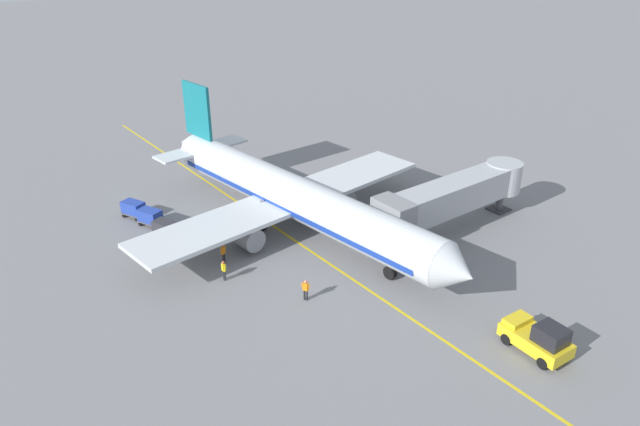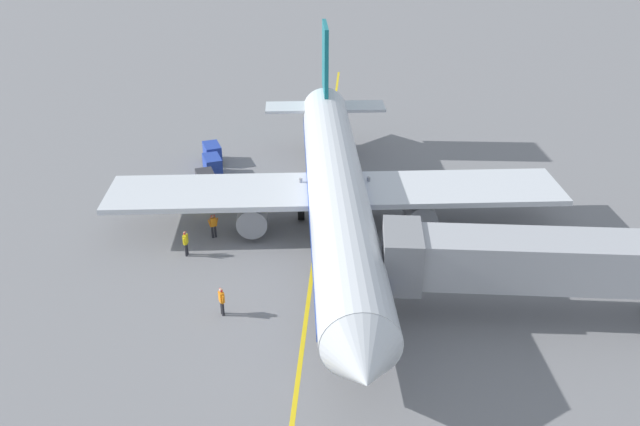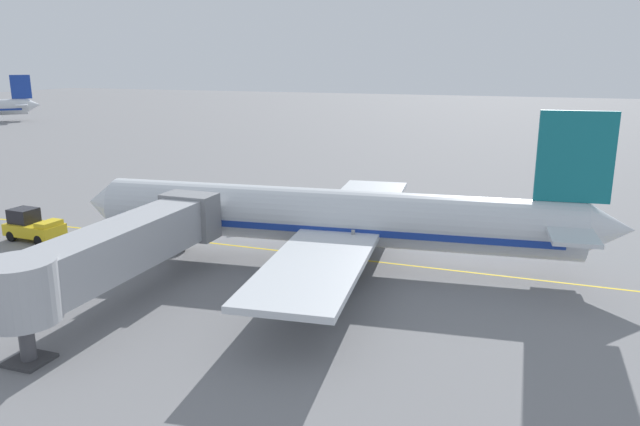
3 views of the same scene
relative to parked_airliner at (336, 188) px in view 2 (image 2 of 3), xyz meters
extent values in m
plane|color=slate|center=(1.22, 0.73, -3.19)|extent=(400.00, 400.00, 0.00)
cube|color=gold|center=(1.22, 0.73, -3.18)|extent=(0.24, 80.00, 0.01)
cylinder|color=silver|center=(-0.03, 0.27, 0.10)|extent=(7.01, 32.21, 3.70)
cube|color=#193899|center=(-0.03, 0.27, -0.36)|extent=(6.78, 29.67, 0.44)
cone|color=silver|center=(-1.82, 17.38, 0.10)|extent=(3.86, 2.76, 3.63)
cone|color=silver|center=(1.78, -17.03, 0.40)|extent=(3.42, 3.11, 3.14)
cube|color=black|center=(-1.63, 15.59, 0.75)|extent=(2.87, 1.38, 0.60)
cube|color=silver|center=(0.08, -0.72, -0.55)|extent=(30.38, 8.30, 0.36)
cylinder|color=gray|center=(-5.48, -0.50, -1.80)|extent=(2.32, 3.39, 2.00)
cylinder|color=gray|center=(5.46, 0.65, -1.80)|extent=(2.32, 3.39, 2.00)
cube|color=#14707A|center=(1.53, -14.65, 4.70)|extent=(0.78, 4.41, 5.50)
cube|color=silver|center=(1.51, -14.45, 0.65)|extent=(10.22, 3.63, 0.24)
cylinder|color=black|center=(-1.20, 11.41, -2.64)|extent=(0.56, 1.14, 1.10)
cylinder|color=gray|center=(-1.20, 11.41, -1.09)|extent=(0.24, 0.24, 2.00)
cylinder|color=black|center=(-2.11, -1.96, -2.64)|extent=(0.56, 1.14, 1.10)
cylinder|color=gray|center=(-2.11, -1.96, -1.09)|extent=(0.24, 0.24, 2.00)
cylinder|color=black|center=(2.47, -1.48, -2.64)|extent=(0.56, 1.14, 1.10)
cylinder|color=gray|center=(2.47, -1.48, -1.09)|extent=(0.24, 0.24, 2.00)
cube|color=#A8AAAF|center=(-10.51, 8.81, 0.30)|extent=(15.04, 2.80, 2.60)
cube|color=gray|center=(-3.78, 8.81, 0.30)|extent=(2.00, 3.50, 2.99)
cube|color=gold|center=(8.50, -3.79, -2.56)|extent=(1.87, 2.74, 0.70)
cube|color=gold|center=(8.30, -3.13, -1.99)|extent=(1.28, 1.30, 0.44)
cube|color=black|center=(8.69, -4.45, -1.89)|extent=(0.85, 0.40, 0.64)
cylinder|color=black|center=(8.46, -3.67, -1.91)|extent=(0.15, 0.28, 0.54)
cylinder|color=black|center=(7.73, -3.10, -2.91)|extent=(0.35, 0.59, 0.56)
cylinder|color=black|center=(8.76, -2.79, -2.91)|extent=(0.35, 0.59, 0.56)
cylinder|color=black|center=(8.23, -4.78, -2.91)|extent=(0.35, 0.59, 0.56)
cylinder|color=black|center=(9.26, -4.47, -2.91)|extent=(0.35, 0.59, 0.56)
cube|color=#4C4C51|center=(9.94, -5.39, -2.77)|extent=(2.05, 2.53, 0.12)
cube|color=#2D2D33|center=(9.94, -5.39, -2.16)|extent=(1.94, 2.40, 1.10)
cylinder|color=#4C4C51|center=(9.38, -4.05, -2.78)|extent=(0.33, 0.67, 0.07)
cylinder|color=black|center=(9.11, -4.84, -3.01)|extent=(0.25, 0.38, 0.36)
cylinder|color=black|center=(10.13, -4.41, -3.01)|extent=(0.25, 0.38, 0.36)
cylinder|color=black|center=(9.74, -6.36, -3.01)|extent=(0.25, 0.38, 0.36)
cylinder|color=black|center=(10.76, -5.94, -3.01)|extent=(0.25, 0.38, 0.36)
cube|color=#4C4C51|center=(10.08, -8.44, -2.77)|extent=(2.05, 2.53, 0.12)
cube|color=#233D9E|center=(10.08, -8.44, -2.16)|extent=(1.94, 2.40, 1.10)
cylinder|color=#4C4C51|center=(9.52, -7.10, -2.78)|extent=(0.33, 0.67, 0.07)
cylinder|color=black|center=(9.26, -7.89, -3.01)|extent=(0.25, 0.38, 0.36)
cylinder|color=black|center=(10.28, -7.46, -3.01)|extent=(0.25, 0.38, 0.36)
cylinder|color=black|center=(9.89, -9.41, -3.01)|extent=(0.25, 0.38, 0.36)
cylinder|color=black|center=(10.91, -8.99, -3.01)|extent=(0.25, 0.38, 0.36)
cube|color=#4C4C51|center=(10.64, -11.02, -2.77)|extent=(2.05, 2.53, 0.12)
cube|color=#233D9E|center=(10.64, -11.02, -2.16)|extent=(1.94, 2.40, 1.10)
cylinder|color=#4C4C51|center=(10.09, -9.68, -2.78)|extent=(0.33, 0.67, 0.07)
cylinder|color=black|center=(9.82, -10.47, -3.01)|extent=(0.25, 0.38, 0.36)
cylinder|color=black|center=(10.84, -10.05, -3.01)|extent=(0.25, 0.38, 0.36)
cylinder|color=black|center=(10.45, -11.99, -3.01)|extent=(0.25, 0.38, 0.36)
cylinder|color=black|center=(11.47, -11.57, -3.01)|extent=(0.25, 0.38, 0.36)
cylinder|color=#232328|center=(9.23, 3.87, -2.76)|extent=(0.15, 0.15, 0.85)
cylinder|color=#232328|center=(9.21, 3.67, -2.76)|extent=(0.15, 0.15, 0.85)
cube|color=yellow|center=(9.22, 3.77, -2.04)|extent=(0.27, 0.40, 0.60)
cylinder|color=yellow|center=(9.24, 4.02, -2.09)|extent=(0.11, 0.23, 0.57)
cylinder|color=yellow|center=(9.20, 3.52, -2.09)|extent=(0.11, 0.23, 0.57)
sphere|color=#997051|center=(9.22, 3.77, -1.61)|extent=(0.22, 0.22, 0.22)
cube|color=red|center=(9.22, 3.77, -1.59)|extent=(0.10, 0.27, 0.10)
cylinder|color=#232328|center=(5.82, 9.71, -2.76)|extent=(0.15, 0.15, 0.85)
cylinder|color=#232328|center=(5.72, 9.89, -2.76)|extent=(0.15, 0.15, 0.85)
cube|color=orange|center=(5.77, 9.80, -2.04)|extent=(0.40, 0.45, 0.60)
cylinder|color=orange|center=(5.89, 9.58, -2.09)|extent=(0.19, 0.24, 0.57)
cylinder|color=orange|center=(5.64, 10.02, -2.09)|extent=(0.19, 0.24, 0.57)
sphere|color=tan|center=(5.77, 9.80, -1.61)|extent=(0.22, 0.22, 0.22)
cube|color=red|center=(5.77, 9.80, -1.59)|extent=(0.20, 0.27, 0.10)
cylinder|color=#232328|center=(7.87, 1.38, -2.76)|extent=(0.15, 0.15, 0.85)
cylinder|color=#232328|center=(8.05, 1.48, -2.76)|extent=(0.15, 0.15, 0.85)
cube|color=orange|center=(7.96, 1.43, -2.04)|extent=(0.45, 0.40, 0.60)
cylinder|color=orange|center=(7.75, 1.30, -2.09)|extent=(0.24, 0.19, 0.57)
cylinder|color=orange|center=(8.17, 1.56, -2.09)|extent=(0.24, 0.19, 0.57)
sphere|color=#997051|center=(7.96, 1.43, -1.61)|extent=(0.22, 0.22, 0.22)
cube|color=red|center=(7.96, 1.43, -1.59)|extent=(0.27, 0.20, 0.10)
camera|label=1|loc=(26.90, 39.32, 21.87)|focal=33.19mm
camera|label=2|loc=(-1.30, 38.50, 18.21)|focal=36.79mm
camera|label=3|loc=(-37.35, -12.41, 10.40)|focal=33.98mm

